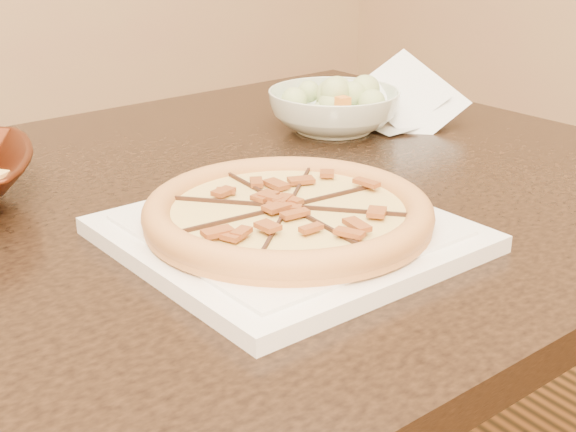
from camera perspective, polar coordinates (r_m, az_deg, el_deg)
name	(u,v)px	position (r m, az deg, el deg)	size (l,w,h in m)	color
dining_table	(146,290)	(0.97, -10.09, -5.17)	(1.51, 1.04, 0.75)	black
plate	(288,233)	(0.84, 0.00, -1.24)	(0.35, 0.35, 0.02)	white
pizza	(288,212)	(0.83, 0.00, 0.26)	(0.30, 0.30, 0.03)	#DD9D51
salad_bowl	(334,111)	(1.24, 3.28, 7.49)	(0.20, 0.20, 0.06)	silver
salad	(335,79)	(1.23, 3.35, 9.71)	(0.11, 0.11, 0.04)	beige
cling_film	(404,106)	(1.31, 8.26, 7.76)	(0.14, 0.12, 0.05)	silver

